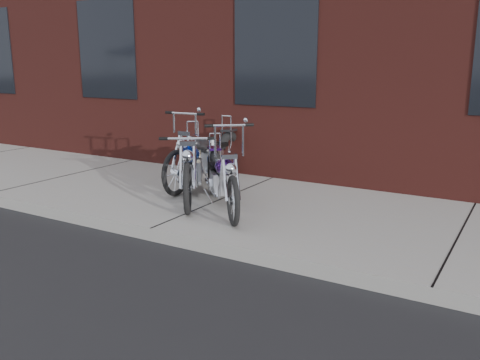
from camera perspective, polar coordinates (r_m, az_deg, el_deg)
The scene contains 5 objects.
ground at distance 5.82m, azimuth -9.99°, elevation -6.78°, with size 120.00×120.00×0.00m, color black.
sidewalk at distance 6.95m, azimuth -1.96°, elevation -2.68°, with size 22.00×3.00×0.15m, color #9A9A9A.
chopper_purple at distance 6.41m, azimuth -2.01°, elevation 0.03°, with size 1.42×1.56×1.13m.
chopper_blue at distance 6.95m, azimuth -5.50°, elevation 1.32°, with size 1.30×1.93×0.97m.
chopper_third at distance 7.73m, azimuth -3.74°, elevation 2.56°, with size 0.55×2.25×1.14m.
Camera 1 is at (3.61, -4.13, 1.95)m, focal length 38.00 mm.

